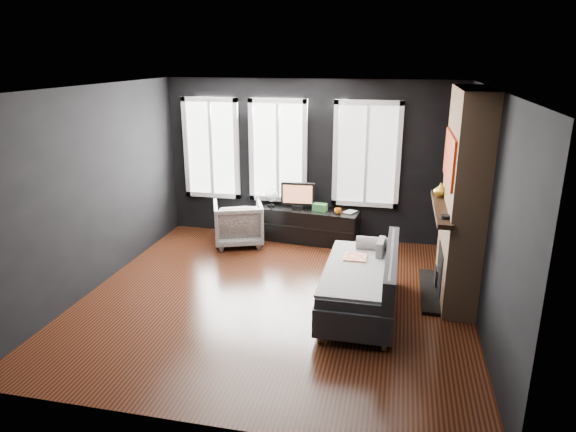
% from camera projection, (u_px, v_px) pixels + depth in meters
% --- Properties ---
extents(floor, '(5.00, 5.00, 0.00)m').
position_uv_depth(floor, '(276.00, 298.00, 6.77)').
color(floor, black).
rests_on(floor, ground).
extents(ceiling, '(5.00, 5.00, 0.00)m').
position_uv_depth(ceiling, '(274.00, 88.00, 5.96)').
color(ceiling, white).
rests_on(ceiling, ground).
extents(wall_back, '(5.00, 0.02, 2.70)m').
position_uv_depth(wall_back, '(310.00, 161.00, 8.70)').
color(wall_back, black).
rests_on(wall_back, ground).
extents(wall_left, '(0.02, 5.00, 2.70)m').
position_uv_depth(wall_left, '(94.00, 189.00, 6.88)').
color(wall_left, black).
rests_on(wall_left, ground).
extents(wall_right, '(0.02, 5.00, 2.70)m').
position_uv_depth(wall_right, '(487.00, 212.00, 5.86)').
color(wall_right, black).
rests_on(wall_right, ground).
extents(windows, '(4.00, 0.16, 1.76)m').
position_uv_depth(windows, '(284.00, 98.00, 8.44)').
color(windows, white).
rests_on(windows, wall_back).
extents(fireplace, '(0.70, 1.62, 2.70)m').
position_uv_depth(fireplace, '(464.00, 198.00, 6.46)').
color(fireplace, '#93724C').
rests_on(fireplace, floor).
extents(sofa, '(0.98, 1.93, 0.83)m').
position_uv_depth(sofa, '(360.00, 279.00, 6.34)').
color(sofa, '#252427').
rests_on(sofa, floor).
extents(stripe_pillow, '(0.11, 0.36, 0.35)m').
position_uv_depth(stripe_pillow, '(380.00, 253.00, 6.70)').
color(stripe_pillow, gray).
rests_on(stripe_pillow, sofa).
extents(armchair, '(1.00, 0.97, 0.81)m').
position_uv_depth(armchair, '(238.00, 221.00, 8.60)').
color(armchair, white).
rests_on(armchair, floor).
extents(media_console, '(1.70, 0.71, 0.57)m').
position_uv_depth(media_console, '(310.00, 225.00, 8.76)').
color(media_console, black).
rests_on(media_console, floor).
extents(monitor, '(0.58, 0.16, 0.51)m').
position_uv_depth(monitor, '(298.00, 194.00, 8.65)').
color(monitor, black).
rests_on(monitor, media_console).
extents(desk_fan, '(0.25, 0.25, 0.32)m').
position_uv_depth(desk_fan, '(271.00, 197.00, 8.82)').
color(desk_fan, '#A4A4A4').
rests_on(desk_fan, media_console).
extents(mug, '(0.13, 0.11, 0.12)m').
position_uv_depth(mug, '(338.00, 210.00, 8.42)').
color(mug, orange).
rests_on(mug, media_console).
extents(book, '(0.16, 0.09, 0.22)m').
position_uv_depth(book, '(346.00, 205.00, 8.53)').
color(book, tan).
rests_on(book, media_console).
extents(storage_box, '(0.25, 0.19, 0.12)m').
position_uv_depth(storage_box, '(320.00, 207.00, 8.58)').
color(storage_box, '#398042').
rests_on(storage_box, media_console).
extents(mantel_vase, '(0.19, 0.19, 0.18)m').
position_uv_depth(mantel_vase, '(441.00, 190.00, 6.93)').
color(mantel_vase, '#C1853A').
rests_on(mantel_vase, fireplace).
extents(mantel_clock, '(0.15, 0.15, 0.04)m').
position_uv_depth(mantel_clock, '(445.00, 217.00, 6.02)').
color(mantel_clock, black).
rests_on(mantel_clock, fireplace).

